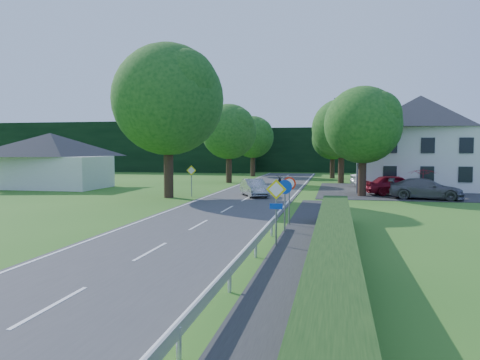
% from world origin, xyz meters
% --- Properties ---
extents(ground, '(160.00, 160.00, 0.00)m').
position_xyz_m(ground, '(0.00, 0.00, 0.00)').
color(ground, '#295E1A').
rests_on(ground, ground).
extents(road, '(7.00, 80.00, 0.04)m').
position_xyz_m(road, '(0.00, 20.00, 0.02)').
color(road, '#3B3B3E').
rests_on(road, ground).
extents(footpath, '(1.50, 44.00, 0.04)m').
position_xyz_m(footpath, '(4.95, 2.00, 0.02)').
color(footpath, '#27272A').
rests_on(footpath, ground).
extents(parking_pad, '(14.00, 16.00, 0.04)m').
position_xyz_m(parking_pad, '(12.00, 33.00, 0.02)').
color(parking_pad, '#27272A').
rests_on(parking_pad, ground).
extents(line_edge_left, '(0.12, 80.00, 0.01)m').
position_xyz_m(line_edge_left, '(-3.25, 20.00, 0.04)').
color(line_edge_left, white).
rests_on(line_edge_left, road).
extents(line_edge_right, '(0.12, 80.00, 0.01)m').
position_xyz_m(line_edge_right, '(3.25, 20.00, 0.04)').
color(line_edge_right, white).
rests_on(line_edge_right, road).
extents(line_centre, '(0.12, 80.00, 0.01)m').
position_xyz_m(line_centre, '(0.00, 20.00, 0.04)').
color(line_centre, white).
rests_on(line_centre, road).
extents(guardrail, '(0.12, 26.00, 0.69)m').
position_xyz_m(guardrail, '(3.85, -1.00, 0.34)').
color(guardrail, silver).
rests_on(guardrail, ground).
extents(hedge_right, '(1.20, 30.00, 1.30)m').
position_xyz_m(hedge_right, '(6.50, 0.00, 0.65)').
color(hedge_right, black).
rests_on(hedge_right, ground).
extents(tree_main, '(9.40, 9.40, 11.64)m').
position_xyz_m(tree_main, '(-6.00, 24.00, 5.82)').
color(tree_main, '#154615').
rests_on(tree_main, ground).
extents(tree_left_far, '(7.00, 7.00, 8.58)m').
position_xyz_m(tree_left_far, '(-5.00, 40.00, 4.29)').
color(tree_left_far, '#154615').
rests_on(tree_left_far, ground).
extents(tree_right_far, '(7.40, 7.40, 9.09)m').
position_xyz_m(tree_right_far, '(7.00, 42.00, 4.54)').
color(tree_right_far, '#154615').
rests_on(tree_right_far, ground).
extents(tree_left_back, '(6.60, 6.60, 8.07)m').
position_xyz_m(tree_left_back, '(-4.50, 52.00, 4.04)').
color(tree_left_back, '#154615').
rests_on(tree_left_back, ground).
extents(tree_right_back, '(6.20, 6.20, 7.56)m').
position_xyz_m(tree_right_back, '(6.00, 50.00, 3.78)').
color(tree_right_back, '#154615').
rests_on(tree_right_back, ground).
extents(tree_right_mid, '(7.00, 7.00, 8.58)m').
position_xyz_m(tree_right_mid, '(8.50, 28.00, 4.29)').
color(tree_right_mid, '#154615').
rests_on(tree_right_mid, ground).
extents(treeline_left, '(44.00, 6.00, 8.00)m').
position_xyz_m(treeline_left, '(-28.00, 62.00, 4.00)').
color(treeline_left, black).
rests_on(treeline_left, ground).
extents(treeline_right, '(30.00, 5.00, 7.00)m').
position_xyz_m(treeline_right, '(8.00, 66.00, 3.50)').
color(treeline_right, black).
rests_on(treeline_right, ground).
extents(bungalow_left, '(11.00, 6.50, 5.20)m').
position_xyz_m(bungalow_left, '(-20.00, 30.00, 2.71)').
color(bungalow_left, silver).
rests_on(bungalow_left, ground).
extents(house_white, '(10.60, 8.40, 8.60)m').
position_xyz_m(house_white, '(14.00, 36.00, 4.41)').
color(house_white, silver).
rests_on(house_white, ground).
extents(streetlight, '(2.03, 0.18, 8.00)m').
position_xyz_m(streetlight, '(8.06, 30.00, 4.46)').
color(streetlight, slate).
rests_on(streetlight, ground).
extents(sign_priority_right, '(0.78, 0.09, 2.59)m').
position_xyz_m(sign_priority_right, '(4.30, 7.98, 1.80)').
color(sign_priority_right, slate).
rests_on(sign_priority_right, ground).
extents(sign_roundabout, '(0.64, 0.08, 2.37)m').
position_xyz_m(sign_roundabout, '(4.30, 10.98, 1.67)').
color(sign_roundabout, slate).
rests_on(sign_roundabout, ground).
extents(sign_speed_limit, '(0.64, 0.11, 2.37)m').
position_xyz_m(sign_speed_limit, '(4.30, 12.97, 1.77)').
color(sign_speed_limit, slate).
rests_on(sign_speed_limit, ground).
extents(sign_priority_left, '(0.78, 0.09, 2.44)m').
position_xyz_m(sign_priority_left, '(-4.50, 24.98, 1.72)').
color(sign_priority_left, slate).
rests_on(sign_priority_left, ground).
extents(moving_car, '(2.98, 4.33, 1.35)m').
position_xyz_m(moving_car, '(0.30, 25.82, 0.72)').
color(moving_car, '#A4A5A8').
rests_on(moving_car, road).
extents(motorcycle, '(0.70, 1.97, 1.03)m').
position_xyz_m(motorcycle, '(0.98, 36.90, 0.56)').
color(motorcycle, black).
rests_on(motorcycle, road).
extents(parked_car_red, '(5.03, 2.89, 1.61)m').
position_xyz_m(parked_car_red, '(11.16, 29.22, 0.85)').
color(parked_car_red, maroon).
rests_on(parked_car_red, parking_pad).
extents(parked_car_silver_a, '(5.06, 2.64, 1.59)m').
position_xyz_m(parked_car_silver_a, '(10.33, 37.00, 0.83)').
color(parked_car_silver_a, '#BDBCC1').
rests_on(parked_car_silver_a, parking_pad).
extents(parked_car_grey, '(5.50, 3.01, 1.51)m').
position_xyz_m(parked_car_grey, '(12.98, 26.50, 0.80)').
color(parked_car_grey, '#55555B').
rests_on(parked_car_grey, parking_pad).
extents(parasol, '(2.79, 2.83, 2.10)m').
position_xyz_m(parasol, '(13.39, 30.05, 1.09)').
color(parasol, '#B40E27').
rests_on(parasol, parking_pad).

